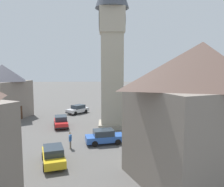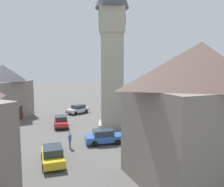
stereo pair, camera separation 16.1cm
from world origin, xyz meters
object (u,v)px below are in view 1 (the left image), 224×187
at_px(car_black_far, 61,122).
at_px(tree, 185,94).
at_px(building_corner_back, 4,91).
at_px(car_red_corner, 105,137).
at_px(pedestrian, 70,139).
at_px(car_white_side, 53,155).
at_px(building_shop_left, 200,111).
at_px(car_silver_kerb, 114,106).
at_px(clock_tower, 112,28).
at_px(car_blue_kerb, 78,109).
at_px(road_sign, 134,105).

relative_size(car_black_far, tree, 0.55).
distance_m(car_black_far, building_corner_back, 12.12).
relative_size(car_red_corner, pedestrian, 2.59).
distance_m(car_red_corner, car_white_side, 6.66).
xyz_separation_m(pedestrian, building_shop_left, (-6.45, -10.32, 4.07)).
height_order(car_silver_kerb, car_black_far, same).
relative_size(building_shop_left, building_corner_back, 1.26).
distance_m(clock_tower, building_shop_left, 18.02).
bearing_deg(car_silver_kerb, clock_tower, 176.15).
distance_m(car_white_side, building_shop_left, 12.37).
relative_size(car_blue_kerb, pedestrian, 2.48).
bearing_deg(tree, car_blue_kerb, 49.11).
relative_size(pedestrian, tree, 0.21).
xyz_separation_m(car_black_far, tree, (-3.49, -15.92, 4.19)).
relative_size(car_black_far, pedestrian, 2.61).
height_order(car_silver_kerb, tree, tree).
relative_size(building_shop_left, road_sign, 4.13).
xyz_separation_m(clock_tower, tree, (-3.45, -8.89, -8.33)).
xyz_separation_m(car_silver_kerb, building_corner_back, (-6.29, 17.90, 3.63)).
relative_size(pedestrian, building_shop_left, 0.15).
bearing_deg(building_shop_left, clock_tower, 21.35).
xyz_separation_m(clock_tower, car_white_side, (-12.08, 5.39, -12.52)).
xyz_separation_m(tree, building_corner_back, (9.21, 25.98, -0.56)).
bearing_deg(car_blue_kerb, building_shop_left, -154.35).
height_order(clock_tower, car_black_far, clock_tower).
relative_size(clock_tower, building_shop_left, 1.96).
bearing_deg(car_white_side, car_black_far, 7.71).
distance_m(car_red_corner, car_black_far, 9.29).
xyz_separation_m(car_white_side, car_black_far, (12.13, 1.64, 0.00)).
height_order(car_blue_kerb, tree, tree).
height_order(car_black_far, building_corner_back, building_corner_back).
bearing_deg(car_red_corner, car_white_side, 139.14).
height_order(car_black_far, building_shop_left, building_shop_left).
xyz_separation_m(car_black_far, building_shop_left, (-14.99, -12.87, 4.31)).
relative_size(car_white_side, car_black_far, 1.01).
xyz_separation_m(tree, building_shop_left, (-11.50, 3.05, 0.12)).
bearing_deg(car_white_side, car_silver_kerb, -14.41).
height_order(car_blue_kerb, car_silver_kerb, same).
xyz_separation_m(car_red_corner, building_shop_left, (-7.89, -6.88, 4.31)).
relative_size(car_black_far, road_sign, 1.57).
bearing_deg(car_silver_kerb, car_black_far, 146.83).
relative_size(clock_tower, car_silver_kerb, 5.21).
height_order(car_red_corner, building_shop_left, building_shop_left).
bearing_deg(car_white_side, tree, -58.83).
bearing_deg(car_red_corner, clock_tower, -8.36).
bearing_deg(car_silver_kerb, building_corner_back, 109.35).
xyz_separation_m(building_shop_left, road_sign, (21.72, 1.96, -3.18)).
bearing_deg(car_red_corner, pedestrian, 112.65).
distance_m(clock_tower, pedestrian, 15.58).
xyz_separation_m(car_white_side, pedestrian, (3.60, -0.91, 0.25)).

